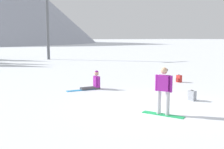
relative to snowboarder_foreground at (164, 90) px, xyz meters
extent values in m
plane|color=white|center=(0.60, 1.28, -0.90)|extent=(800.00, 800.00, 0.00)
cube|color=#19B259|center=(0.00, 0.00, -0.89)|extent=(0.98, 1.48, 0.02)
cylinder|color=#B7B7BC|center=(-0.08, 0.14, -0.45)|extent=(0.15, 0.15, 0.85)
cylinder|color=#B7B7BC|center=(0.08, -0.14, -0.45)|extent=(0.15, 0.15, 0.85)
cube|color=#8C1E8C|center=(0.00, 0.00, 0.25)|extent=(0.40, 0.47, 0.55)
cylinder|color=#8C1E8C|center=(-0.12, 0.23, 0.24)|extent=(0.11, 0.11, 0.58)
cylinder|color=#8C1E8C|center=(0.12, -0.23, 0.24)|extent=(0.11, 0.11, 0.58)
sphere|color=tan|center=(0.00, 0.00, 0.69)|extent=(0.24, 0.24, 0.24)
cube|color=black|center=(0.12, 0.07, 0.70)|extent=(0.12, 0.17, 0.08)
cube|color=#4C4C51|center=(0.15, 5.59, -0.85)|extent=(0.30, 0.37, 0.10)
cylinder|color=#4C4C51|center=(-0.36, 5.52, -0.83)|extent=(0.81, 0.18, 0.14)
cylinder|color=#4C4C51|center=(-0.35, 5.72, -0.83)|extent=(0.81, 0.18, 0.14)
cube|color=#1E8CD8|center=(-0.75, 5.64, -0.89)|extent=(1.54, 0.36, 0.02)
cube|color=#8C1E8C|center=(0.15, 5.59, -0.51)|extent=(0.26, 0.41, 0.59)
cylinder|color=#8C1E8C|center=(0.14, 5.33, -0.48)|extent=(0.11, 0.11, 0.52)
cylinder|color=#8C1E8C|center=(0.16, 5.85, -0.48)|extent=(0.11, 0.11, 0.52)
sphere|color=tan|center=(0.15, 5.59, -0.06)|extent=(0.24, 0.24, 0.24)
sphere|color=#8C1E8C|center=(0.15, 5.59, -0.01)|extent=(0.20, 0.20, 0.20)
cube|color=gray|center=(2.56, 1.10, -0.68)|extent=(0.22, 0.33, 0.44)
cube|color=slate|center=(2.69, 1.11, -0.75)|extent=(0.08, 0.23, 0.20)
cylinder|color=black|center=(2.56, 1.10, -0.44)|extent=(0.03, 0.12, 0.02)
cube|color=red|center=(5.56, 5.06, -0.68)|extent=(0.20, 0.32, 0.44)
cube|color=maroon|center=(5.43, 5.06, -0.75)|extent=(0.06, 0.22, 0.20)
cylinder|color=black|center=(5.56, 5.06, -0.44)|extent=(0.02, 0.12, 0.02)
cylinder|color=#595B60|center=(3.73, 26.42, 4.07)|extent=(0.36, 0.36, 9.94)
camera|label=1|loc=(-6.20, -7.21, 1.83)|focal=43.35mm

